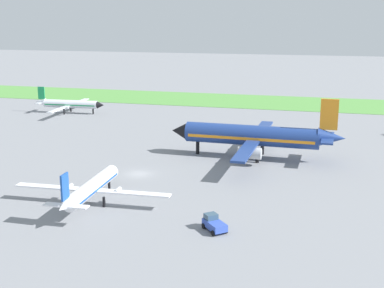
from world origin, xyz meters
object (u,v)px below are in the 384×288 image
(airplane_foreground_turboprop, at_px, (91,187))
(airplane_midfield_jet, at_px, (255,136))
(airplane_taxiing_turboprop, at_px, (69,104))
(pushback_tug_near_gate, at_px, (214,224))

(airplane_foreground_turboprop, height_order, airplane_midfield_jet, airplane_midfield_jet)
(airplane_taxiing_turboprop, distance_m, pushback_tug_near_gate, 90.20)
(airplane_foreground_turboprop, distance_m, pushback_tug_near_gate, 19.65)
(airplane_midfield_jet, distance_m, pushback_tug_near_gate, 35.96)
(airplane_foreground_turboprop, distance_m, airplane_midfield_jet, 36.52)
(airplane_foreground_turboprop, height_order, airplane_taxiing_turboprop, airplane_taxiing_turboprop)
(airplane_foreground_turboprop, xyz_separation_m, pushback_tug_near_gate, (19.03, -4.61, -1.65))
(pushback_tug_near_gate, bearing_deg, airplane_foreground_turboprop, 34.83)
(airplane_midfield_jet, bearing_deg, airplane_taxiing_turboprop, -29.61)
(airplane_midfield_jet, relative_size, airplane_taxiing_turboprop, 1.40)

